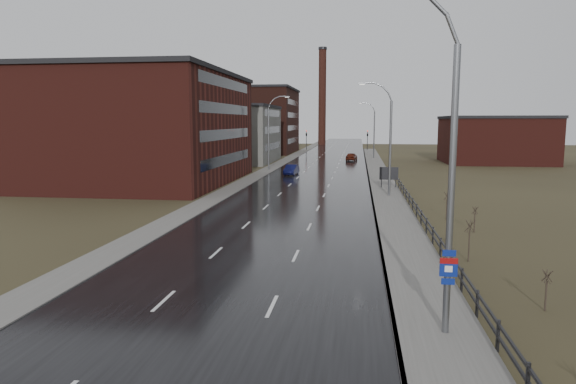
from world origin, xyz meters
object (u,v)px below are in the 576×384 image
(car_near, at_px, (291,170))
(car_far, at_px, (351,157))
(streetlight_main, at_px, (442,165))
(billboard, at_px, (389,174))

(car_near, relative_size, car_far, 0.95)
(car_far, bearing_deg, streetlight_main, 100.37)
(streetlight_main, relative_size, billboard, 4.91)
(streetlight_main, distance_m, car_far, 81.55)
(streetlight_main, bearing_deg, billboard, 89.11)
(car_near, distance_m, car_far, 28.83)
(car_near, height_order, car_far, car_far)
(streetlight_main, height_order, car_far, streetlight_main)
(billboard, xyz_separation_m, car_far, (-4.69, 41.01, -0.90))
(streetlight_main, relative_size, car_near, 2.81)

